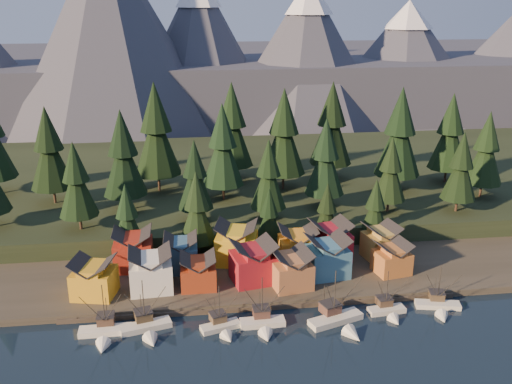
{
  "coord_description": "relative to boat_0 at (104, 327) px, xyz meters",
  "views": [
    {
      "loc": [
        -14.18,
        -84.45,
        59.55
      ],
      "look_at": [
        0.57,
        30.0,
        19.86
      ],
      "focal_mm": 40.0,
      "sensor_mm": 36.0,
      "label": 1
    }
  ],
  "objects": [
    {
      "name": "ground",
      "position": [
        30.28,
        -9.3,
        -1.99
      ],
      "size": [
        500.0,
        500.0,
        0.0
      ],
      "primitive_type": "plane",
      "color": "black",
      "rests_on": "ground"
    },
    {
      "name": "tree_hill_8",
      "position": [
        44.28,
        62.7,
        20.19
      ],
      "size": [
        12.71,
        12.71,
        29.6
      ],
      "color": "#332319",
      "rests_on": "hillside"
    },
    {
      "name": "house_back_5",
      "position": [
        60.42,
        22.92,
        3.82
      ],
      "size": [
        8.61,
        8.68,
        8.22
      ],
      "rotation": [
        0.0,
        0.0,
        0.2
      ],
      "color": "#AE8C3D",
      "rests_on": "shore_strip"
    },
    {
      "name": "tree_hill_6",
      "position": [
        26.28,
        55.7,
        18.79
      ],
      "size": [
        11.61,
        11.61,
        27.05
      ],
      "color": "#332319",
      "rests_on": "hillside"
    },
    {
      "name": "dock",
      "position": [
        30.28,
        7.2,
        -1.49
      ],
      "size": [
        80.0,
        4.0,
        1.0
      ],
      "primitive_type": "cube",
      "color": "#4E4538",
      "rests_on": "ground"
    },
    {
      "name": "tree_hill_12",
      "position": [
        76.28,
        56.7,
        20.53
      ],
      "size": [
        12.98,
        12.98,
        30.23
      ],
      "color": "#332319",
      "rests_on": "hillside"
    },
    {
      "name": "house_front_5",
      "position": [
        45.86,
        16.03,
        4.28
      ],
      "size": [
        9.69,
        9.03,
        9.1
      ],
      "rotation": [
        0.0,
        0.0,
        0.14
      ],
      "color": "#386A86",
      "rests_on": "shore_strip"
    },
    {
      "name": "tree_shore_0",
      "position": [
        2.28,
        30.7,
        9.45
      ],
      "size": [
        7.81,
        7.81,
        18.2
      ],
      "color": "#332319",
      "rests_on": "shore_strip"
    },
    {
      "name": "tree_hill_5",
      "position": [
        18.28,
        40.7,
        15.47
      ],
      "size": [
        9.0,
        9.0,
        20.97
      ],
      "color": "#332319",
      "rests_on": "hillside"
    },
    {
      "name": "house_front_0",
      "position": [
        -3.34,
        13.29,
        3.78
      ],
      "size": [
        9.57,
        9.23,
        8.13
      ],
      "rotation": [
        0.0,
        0.0,
        -0.21
      ],
      "color": "gold",
      "rests_on": "shore_strip"
    },
    {
      "name": "house_front_3",
      "position": [
        29.57,
        15.43,
        4.26
      ],
      "size": [
        10.39,
        10.06,
        9.05
      ],
      "rotation": [
        0.0,
        0.0,
        0.2
      ],
      "color": "maroon",
      "rests_on": "shore_strip"
    },
    {
      "name": "tree_hill_15",
      "position": [
        30.28,
        72.7,
        20.51
      ],
      "size": [
        12.96,
        12.96,
        30.19
      ],
      "color": "#332319",
      "rests_on": "hillside"
    },
    {
      "name": "boat_1",
      "position": [
        7.64,
        0.56,
        0.08
      ],
      "size": [
        10.24,
        10.71,
        11.08
      ],
      "rotation": [
        0.0,
        0.0,
        0.26
      ],
      "color": "beige",
      "rests_on": "ground"
    },
    {
      "name": "house_front_1",
      "position": [
        8.02,
        14.42,
        4.19
      ],
      "size": [
        9.19,
        8.87,
        8.91
      ],
      "rotation": [
        0.0,
        0.0,
        0.07
      ],
      "color": "white",
      "rests_on": "shore_strip"
    },
    {
      "name": "boat_0",
      "position": [
        0.0,
        0.0,
        0.0
      ],
      "size": [
        10.0,
        10.87,
        10.86
      ],
      "rotation": [
        0.0,
        0.0,
        0.01
      ],
      "color": "white",
      "rests_on": "ground"
    },
    {
      "name": "mountain_ridge",
      "position": [
        26.08,
        204.29,
        24.06
      ],
      "size": [
        560.0,
        190.0,
        90.0
      ],
      "color": "#4C5162",
      "rests_on": "ground"
    },
    {
      "name": "tree_hill_4",
      "position": [
        8.28,
        65.7,
        21.26
      ],
      "size": [
        13.54,
        13.54,
        31.55
      ],
      "color": "#332319",
      "rests_on": "hillside"
    },
    {
      "name": "tree_hill_9",
      "position": [
        52.28,
        45.7,
        17.33
      ],
      "size": [
        10.47,
        10.47,
        24.38
      ],
      "color": "#332319",
      "rests_on": "hillside"
    },
    {
      "name": "tree_hill_14",
      "position": [
        94.28,
        62.7,
        18.83
      ],
      "size": [
        11.64,
        11.64,
        27.12
      ],
      "color": "#332319",
      "rests_on": "hillside"
    },
    {
      "name": "tree_hill_7",
      "position": [
        36.28,
        38.7,
        15.54
      ],
      "size": [
        9.06,
        9.06,
        21.11
      ],
      "color": "#332319",
      "rests_on": "hillside"
    },
    {
      "name": "house_front_4",
      "position": [
        37.13,
        12.21,
        3.72
      ],
      "size": [
        9.1,
        9.61,
        8.02
      ],
      "rotation": [
        0.0,
        0.0,
        0.17
      ],
      "color": "#A5653A",
      "rests_on": "shore_strip"
    },
    {
      "name": "tree_shore_1",
      "position": [
        18.28,
        30.7,
        10.72
      ],
      "size": [
        8.81,
        8.81,
        20.53
      ],
      "color": "#332319",
      "rests_on": "shore_strip"
    },
    {
      "name": "tree_shore_3",
      "position": [
        49.28,
        30.7,
        8.48
      ],
      "size": [
        7.05,
        7.05,
        16.43
      ],
      "color": "#332319",
      "rests_on": "shore_strip"
    },
    {
      "name": "boat_6",
      "position": [
        65.32,
        1.17,
        -0.16
      ],
      "size": [
        9.42,
        9.94,
        9.94
      ],
      "rotation": [
        0.0,
        0.0,
        -0.21
      ],
      "color": "silver",
      "rests_on": "ground"
    },
    {
      "name": "tree_hill_3",
      "position": [
        0.28,
        50.7,
        18.73
      ],
      "size": [
        11.56,
        11.56,
        26.93
      ],
      "color": "#332319",
      "rests_on": "hillside"
    },
    {
      "name": "house_front_6",
      "position": [
        60.37,
        15.41,
        3.27
      ],
      "size": [
        8.29,
        7.98,
        7.16
      ],
      "rotation": [
        0.0,
        0.0,
        0.19
      ],
      "color": "#B1652D",
      "rests_on": "shore_strip"
    },
    {
      "name": "house_back_2",
      "position": [
        26.89,
        24.94,
        4.55
      ],
      "size": [
        10.73,
        10.19,
        9.6
      ],
      "rotation": [
        0.0,
        0.0,
        -0.24
      ],
      "color": "gold",
      "rests_on": "shore_strip"
    },
    {
      "name": "house_front_2",
      "position": [
        17.79,
        14.39,
        3.26
      ],
      "size": [
        7.32,
        7.37,
        7.15
      ],
      "rotation": [
        0.0,
        0.0,
        -0.0
      ],
      "color": "maroon",
      "rests_on": "shore_strip"
    },
    {
      "name": "hillside",
      "position": [
        30.28,
        80.7,
        1.01
      ],
      "size": [
        420.0,
        100.0,
        6.0
      ],
      "primitive_type": "cube",
      "color": "black",
      "rests_on": "ground"
    },
    {
      "name": "house_back_3",
      "position": [
        40.77,
        23.09,
        4.03
      ],
      "size": [
        8.62,
        7.7,
        8.61
      ],
      "rotation": [
        0.0,
        0.0,
        -0.02
      ],
      "color": "orange",
      "rests_on": "shore_strip"
    },
    {
      "name": "boat_5",
      "position": [
        54.68,
        0.77,
        -0.02
      ],
      "size": [
        7.78,
        8.34,
        9.84
      ],
      "rotation": [
        0.0,
        0.0,
        0.1
      ],
      "color": "beige",
      "rests_on": "ground"
    },
    {
      "name": "boat_3",
      "position": [
        29.47,
        -0.83,
        0.16
      ],
      "size": [
        8.84,
        9.61,
        10.94
      ],
      "rotation": [
        0.0,
        0.0,
        0.02
      ],
      "color": "silver",
      "rests_on": "ground"
    },
    {
      "name": "tree_shore_2",
      "position": [
        35.28,
        30.7,
        8.1
      ],
      "size": [
        6.76,
        6.76,
        15.74
      ],
      "color": "#332319",
      "rests_on": "shore_strip"
    },
    {
      "name": "tree_hill_2",
      "position": [
        -9.72,
        38.7,
        15.98
      ],
      "size": [
        9.4,
        9.4,
        21.91
      ],
      "color": "#332319",
      "rests_on": "hillside"
    },
    {
      "name": "shore_strip",
      "position": [
        30.28,
        30.7,
        -1.24
      ],
      "size": [
        400.0,
        50.0,
        1.5
      ],
      "primitive_type": "cube",
      "color": "#312D24",
      "rests_on": "ground"
    },
    {
      "name": "house_back_4",
      "position": [
        48.53,
        23.95,
        4.37
      ],
      "size": [
        9.75,
        9.47,
        9.27
      ],
      "rotation": [
        0.0,
        0.0,
        0.17
      ],
      "color": "maroon",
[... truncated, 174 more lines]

